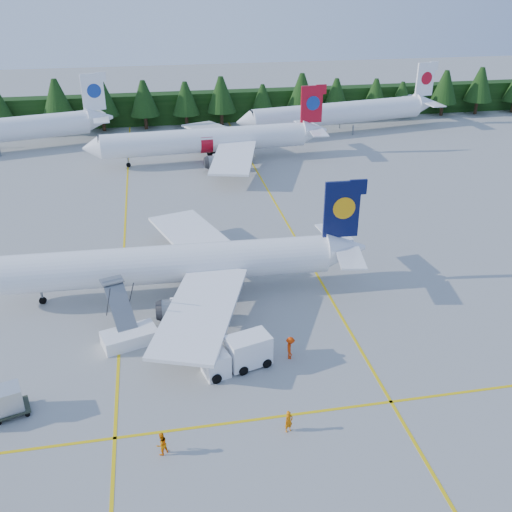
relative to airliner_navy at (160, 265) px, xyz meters
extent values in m
plane|color=#9E9E98|center=(10.05, -12.75, -3.24)|extent=(320.00, 320.00, 0.00)
cube|color=yellow|center=(-3.95, 7.25, -3.23)|extent=(0.25, 120.00, 0.01)
cube|color=yellow|center=(16.05, 7.25, -3.23)|extent=(0.25, 120.00, 0.01)
cube|color=yellow|center=(10.05, -18.75, -3.23)|extent=(80.00, 0.25, 0.01)
cube|color=black|center=(10.05, 69.25, -0.24)|extent=(220.00, 4.00, 6.00)
cylinder|color=white|center=(0.61, -0.02, 0.08)|extent=(31.41, 4.71, 3.68)
cube|color=#080E3B|center=(17.63, -0.58, 4.68)|extent=(3.51, 0.44, 5.71)
cube|color=white|center=(3.62, 7.71, -0.48)|extent=(9.14, 14.80, 1.04)
cylinder|color=slate|center=(1.70, 5.29, -1.77)|extent=(3.19, 2.04, 1.93)
cube|color=white|center=(3.11, -7.93, -0.48)|extent=(9.89, 14.87, 1.04)
cylinder|color=slate|center=(1.35, -5.39, -1.77)|extent=(3.19, 2.04, 1.93)
cylinder|color=slate|center=(-11.28, 0.37, -2.46)|extent=(0.22, 0.22, 1.57)
cylinder|color=white|center=(8.75, 42.12, 0.27)|extent=(33.35, 5.98, 3.90)
cone|color=white|center=(-9.16, 40.99, 0.27)|extent=(2.97, 4.07, 3.90)
cube|color=red|center=(26.76, 43.25, 5.15)|extent=(3.72, 0.57, 6.05)
cube|color=white|center=(11.15, 50.58, -0.31)|extent=(10.83, 15.76, 1.11)
cylinder|color=slate|center=(9.37, 47.82, -1.68)|extent=(3.44, 2.25, 2.05)
cube|color=white|center=(12.19, 34.03, -0.31)|extent=(9.31, 15.63, 1.11)
cylinder|color=slate|center=(10.08, 36.53, -1.68)|extent=(3.44, 2.25, 2.05)
cylinder|color=slate|center=(-3.83, 41.32, -2.41)|extent=(0.23, 0.23, 1.66)
cube|color=white|center=(-9.43, 57.91, 5.63)|extent=(3.89, 1.29, 6.40)
cylinder|color=white|center=(35.61, 55.78, 0.47)|extent=(35.22, 10.26, 4.12)
cone|color=white|center=(16.94, 52.43, 0.47)|extent=(3.57, 4.57, 4.12)
cube|color=white|center=(54.38, 59.15, 5.63)|extent=(3.92, 1.05, 6.39)
cylinder|color=slate|center=(22.50, 53.43, -2.41)|extent=(0.25, 0.25, 1.65)
cube|color=white|center=(-3.02, -7.69, -2.64)|extent=(5.06, 3.63, 1.19)
cube|color=slate|center=(-3.66, -5.62, -0.74)|extent=(2.94, 4.65, 3.22)
cube|color=slate|center=(-4.31, -3.54, 0.72)|extent=(2.25, 1.82, 0.13)
cube|color=white|center=(3.71, -13.20, -2.24)|extent=(2.35, 2.35, 1.99)
cube|color=black|center=(3.71, -13.20, -1.77)|extent=(2.05, 2.18, 0.85)
cube|color=white|center=(6.44, -12.41, -1.82)|extent=(3.86, 2.95, 2.47)
cube|color=#2D3325|center=(-11.30, -14.95, -2.79)|extent=(2.94, 2.56, 0.16)
cube|color=silver|center=(-11.30, -14.95, -1.82)|extent=(2.17, 2.13, 1.76)
imported|color=orange|center=(7.89, -20.24, -2.38)|extent=(0.73, 0.61, 1.71)
imported|color=orange|center=(-0.79, -20.73, -2.38)|extent=(1.06, 1.01, 1.71)
imported|color=red|center=(9.93, -12.20, -2.24)|extent=(0.70, 0.91, 2.00)
camera|label=1|loc=(0.26, -49.07, 25.52)|focal=40.00mm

